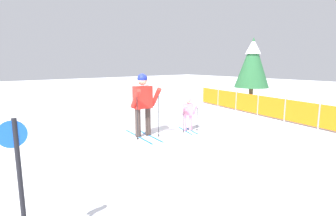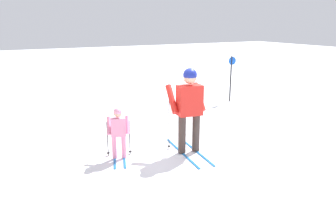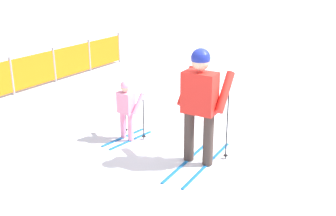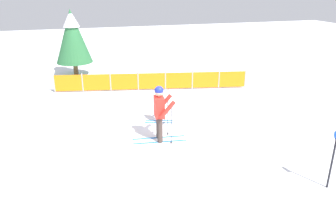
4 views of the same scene
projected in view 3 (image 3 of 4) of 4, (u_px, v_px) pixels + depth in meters
The scene contains 3 objects.
ground_plane at pixel (212, 156), 6.89m from camera, with size 60.00×60.00×0.00m, color white.
skier_adult at pixel (200, 97), 6.33m from camera, with size 1.77×0.82×1.84m.
skier_child at pixel (127, 106), 7.32m from camera, with size 1.04×0.59×1.09m.
Camera 3 is at (-6.02, -1.66, 3.09)m, focal length 45.00 mm.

